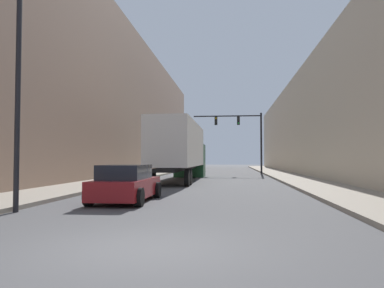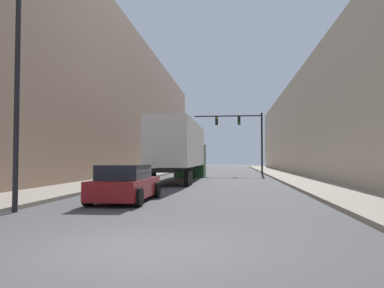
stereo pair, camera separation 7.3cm
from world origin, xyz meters
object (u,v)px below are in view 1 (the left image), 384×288
Objects in this scene: sedan_car at (126,184)px; street_lamp at (19,48)px; semi_truck at (181,149)px; traffic_signal_gantry at (245,131)px.

sedan_car is 5.84m from street_lamp.
semi_truck is 14.13m from traffic_signal_gantry.
street_lamp is (-7.82, -29.66, 0.40)m from traffic_signal_gantry.
street_lamp is at bearing -104.77° from traffic_signal_gantry.
sedan_car is at bearing 50.88° from street_lamp.
street_lamp reaches higher than sedan_car.
traffic_signal_gantry is 0.93× the size of street_lamp.
semi_truck is 3.32× the size of sedan_car.
street_lamp is (-2.50, -3.07, 4.29)m from sedan_car.
traffic_signal_gantry is 30.67m from street_lamp.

